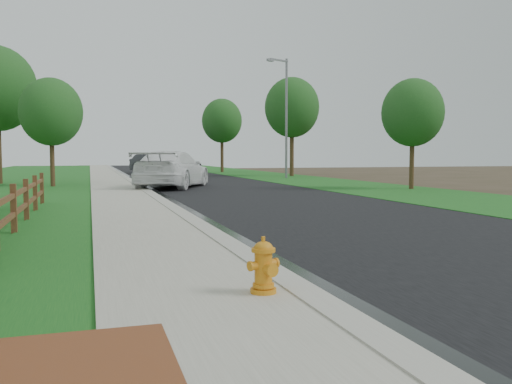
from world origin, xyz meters
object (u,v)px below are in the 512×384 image
object	(u,v)px
white_suv	(172,169)
dark_car_mid	(181,167)
ranch_fence	(5,212)
fire_hydrant	(264,267)
streetlight	(285,111)

from	to	relation	value
white_suv	dark_car_mid	xyz separation A→B (m)	(2.58, 13.10, -0.19)
ranch_fence	dark_car_mid	distance (m)	30.53
fire_hydrant	streetlight	xyz separation A→B (m)	(11.25, 30.00, 4.35)
streetlight	white_suv	bearing A→B (deg)	-137.66
ranch_fence	streetlight	world-z (taller)	streetlight
white_suv	dark_car_mid	distance (m)	13.36
ranch_fence	white_suv	xyz separation A→B (m)	(5.60, 16.31, 0.33)
dark_car_mid	fire_hydrant	bearing A→B (deg)	66.43
ranch_fence	streetlight	bearing A→B (deg)	59.10
streetlight	ranch_fence	bearing A→B (deg)	-120.90
fire_hydrant	streetlight	size ratio (longest dim) A/B	0.08
fire_hydrant	white_suv	bearing A→B (deg)	84.47
dark_car_mid	streetlight	size ratio (longest dim) A/B	0.52
ranch_fence	fire_hydrant	size ratio (longest dim) A/B	25.33
fire_hydrant	dark_car_mid	distance (m)	35.08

